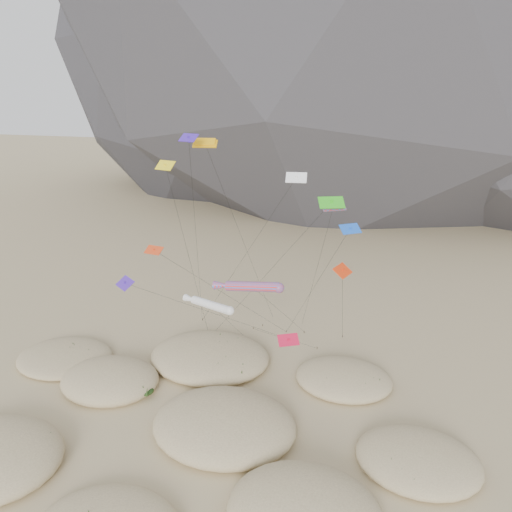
{
  "coord_description": "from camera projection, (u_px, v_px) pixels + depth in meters",
  "views": [
    {
      "loc": [
        15.92,
        -34.36,
        31.77
      ],
      "look_at": [
        2.81,
        12.0,
        15.17
      ],
      "focal_mm": 35.0,
      "sensor_mm": 36.0,
      "label": 1
    }
  ],
  "objects": [
    {
      "name": "orange_parafoil",
      "position": [
        206.0,
        147.0,
        49.62
      ],
      "size": [
        4.44,
        17.07,
        26.76
      ],
      "color": "orange",
      "rests_on": "ground"
    },
    {
      "name": "ground",
      "position": [
        191.0,
        450.0,
        45.7
      ],
      "size": [
        500.0,
        500.0,
        0.0
      ],
      "primitive_type": "plane",
      "color": "#CCB789",
      "rests_on": "ground"
    },
    {
      "name": "multi_parafoil",
      "position": [
        333.0,
        208.0,
        50.6
      ],
      "size": [
        6.39,
        13.87,
        20.63
      ],
      "color": "red",
      "rests_on": "ground"
    },
    {
      "name": "white_tube_kite",
      "position": [
        209.0,
        305.0,
        53.88
      ],
      "size": [
        7.04,
        12.49,
        10.0
      ],
      "color": "silver",
      "rests_on": "ground"
    },
    {
      "name": "dunes",
      "position": [
        190.0,
        420.0,
        48.7
      ],
      "size": [
        52.17,
        36.74,
        3.94
      ],
      "color": "#CCB789",
      "rests_on": "ground"
    },
    {
      "name": "rainbow_tube_kite",
      "position": [
        250.0,
        287.0,
        49.62
      ],
      "size": [
        7.46,
        16.57,
        13.56
      ],
      "color": "#FF271A",
      "rests_on": "ground"
    },
    {
      "name": "delta_kites",
      "position": [
        249.0,
        235.0,
        49.86
      ],
      "size": [
        25.71,
        21.1,
        27.31
      ],
      "color": "white",
      "rests_on": "ground"
    },
    {
      "name": "dune_grass",
      "position": [
        189.0,
        420.0,
        48.52
      ],
      "size": [
        42.37,
        30.24,
        1.47
      ],
      "color": "black",
      "rests_on": "ground"
    },
    {
      "name": "kite_stakes",
      "position": [
        271.0,
        332.0,
        67.31
      ],
      "size": [
        19.84,
        5.17,
        0.3
      ],
      "color": "#3F2D1E",
      "rests_on": "ground"
    }
  ]
}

